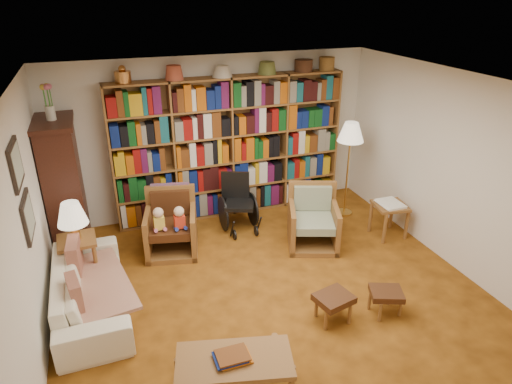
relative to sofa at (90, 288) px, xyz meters
name	(u,v)px	position (x,y,z in m)	size (l,w,h in m)	color
floor	(272,294)	(2.05, -0.45, -0.28)	(5.00, 5.00, 0.00)	#9C5A18
ceiling	(276,88)	(2.05, -0.45, 2.22)	(5.00, 5.00, 0.00)	white
wall_back	(215,137)	(2.05, 2.05, 0.97)	(5.00, 5.00, 0.00)	white
wall_front	(420,364)	(2.05, -2.95, 0.97)	(5.00, 5.00, 0.00)	white
wall_left	(25,240)	(-0.45, -0.45, 0.97)	(5.00, 5.00, 0.00)	white
wall_right	(457,173)	(4.55, -0.45, 0.97)	(5.00, 5.00, 0.00)	white
bookshelf	(231,143)	(2.25, 1.88, 0.89)	(3.60, 0.30, 2.42)	brown
curio_cabinet	(64,185)	(-0.20, 1.55, 0.67)	(0.50, 0.95, 2.40)	#3A1610
framed_pictures	(22,191)	(-0.43, -0.15, 1.35)	(0.03, 0.52, 0.97)	black
sofa	(90,288)	(0.00, 0.00, 0.00)	(0.75, 1.92, 0.56)	white
sofa_throw	(94,286)	(0.05, 0.00, 0.02)	(0.73, 1.36, 0.04)	beige
cushion_left	(76,262)	(-0.13, 0.35, 0.17)	(0.13, 0.42, 0.42)	maroon
cushion_right	(75,297)	(-0.13, -0.35, 0.17)	(0.11, 0.36, 0.36)	maroon
side_table_lamp	(78,249)	(-0.10, 0.62, 0.18)	(0.47, 0.47, 0.61)	brown
table_lamp	(72,215)	(-0.10, 0.62, 0.66)	(0.36, 0.36, 0.49)	gold
armchair_leather	(170,225)	(1.09, 1.03, 0.08)	(0.85, 0.87, 0.88)	brown
armchair_sage	(310,222)	(3.02, 0.53, 0.05)	(0.93, 0.93, 0.86)	brown
wheelchair	(238,204)	(2.18, 1.31, 0.12)	(0.55, 0.69, 0.87)	black
floor_lamp	(351,136)	(3.95, 1.17, 1.04)	(0.41, 0.41, 1.53)	gold
side_table_papers	(390,210)	(4.20, 0.32, 0.14)	(0.51, 0.51, 0.54)	brown
footstool_a	(334,300)	(2.52, -1.10, -0.01)	(0.45, 0.41, 0.33)	#441F12
footstool_b	(386,295)	(3.14, -1.19, -0.03)	(0.44, 0.41, 0.30)	#441F12
coffee_table	(234,364)	(1.18, -1.74, 0.11)	(1.11, 0.74, 0.50)	brown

